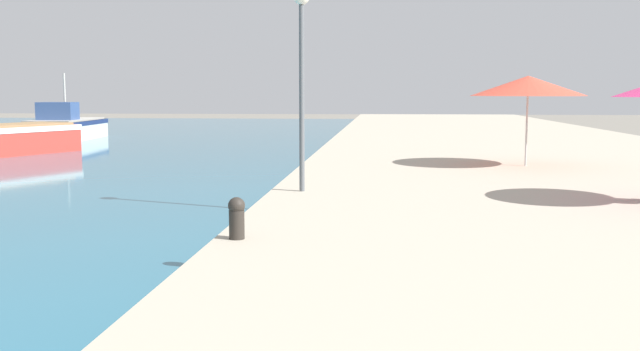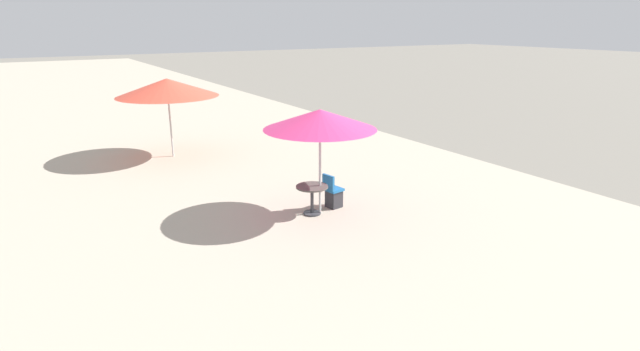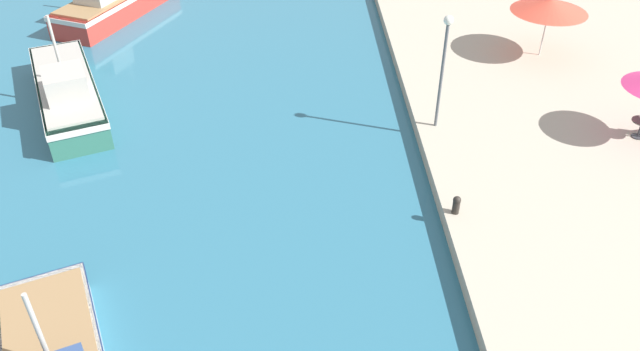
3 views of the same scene
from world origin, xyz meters
TOP-DOWN VIEW (x-y plane):
  - fishing_boat_mid at (-14.50, 24.92)m, footprint 5.40×8.74m
  - fishing_boat_far at (-14.84, 35.42)m, footprint 5.81×8.86m
  - cafe_umbrella_white at (6.98, 28.37)m, footprint 3.50×3.50m
  - mooring_bollard at (0.37, 16.60)m, footprint 0.26×0.26m
  - lamppost at (0.74, 22.05)m, footprint 0.36×0.36m

SIDE VIEW (x-z plane):
  - fishing_boat_mid at x=-14.50m, z-range -1.20..2.92m
  - mooring_bollard at x=0.37m, z-range 0.58..1.23m
  - fishing_boat_far at x=-14.84m, z-range -1.29..3.11m
  - cafe_umbrella_white at x=6.98m, z-range 1.63..4.40m
  - lamppost at x=0.74m, z-range 1.37..5.93m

